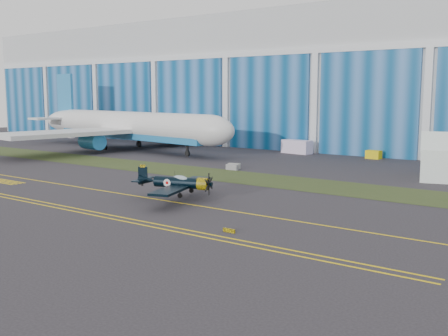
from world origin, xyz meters
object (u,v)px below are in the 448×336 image
Objects in this scene: warbird at (177,182)px; shipping_container at (297,147)px; jetliner at (129,95)px; tug at (374,155)px.

shipping_container is at bearing 86.37° from warbird.
warbird is at bearing -30.93° from jetliner.
tug is at bearing 9.18° from shipping_container.
shipping_container is (-11.63, 50.41, -0.71)m from warbird.
jetliner is (-44.77, 36.33, 9.58)m from warbird.
jetliner is 11.94× the size of shipping_container.
jetliner is at bearing -158.31° from tug.
shipping_container is (33.15, 14.08, -10.29)m from jetliner.
warbird reaches higher than tug.
tug is (48.99, 14.39, -10.86)m from jetliner.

